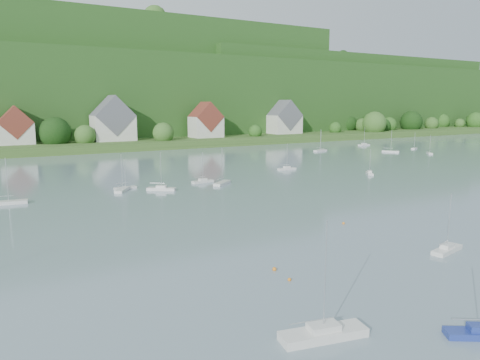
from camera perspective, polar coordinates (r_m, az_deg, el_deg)
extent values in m
cube|color=#375921|center=(200.12, -17.79, 4.48)|extent=(600.00, 60.00, 3.00)
cube|color=#1C3D13|center=(273.27, -21.39, 9.41)|extent=(620.00, 160.00, 40.00)
cube|color=#1C3D13|center=(270.26, -19.20, 11.24)|extent=(240.00, 130.00, 60.00)
cube|color=#1C3D13|center=(321.32, 9.16, 10.21)|extent=(200.00, 110.00, 48.00)
sphere|color=#1E5118|center=(323.61, 23.96, 6.74)|extent=(10.24, 10.24, 10.24)
sphere|color=#2F5820|center=(253.79, 16.50, 6.81)|extent=(12.88, 12.88, 12.88)
sphere|color=black|center=(264.89, 13.39, 6.87)|extent=(10.46, 10.46, 10.46)
sphere|color=#1E5118|center=(241.24, 11.85, 6.38)|extent=(6.45, 6.45, 6.45)
sphere|color=#2F5820|center=(327.43, 25.86, 6.41)|extent=(6.37, 6.37, 6.37)
sphere|color=black|center=(270.93, 15.93, 6.83)|extent=(10.68, 10.68, 10.68)
sphere|color=black|center=(285.11, 20.70, 6.84)|extent=(12.85, 12.85, 12.85)
sphere|color=#2F5820|center=(182.71, -18.87, 5.29)|extent=(8.19, 8.19, 8.19)
sphere|color=#2F5820|center=(269.82, 16.78, 6.77)|extent=(10.50, 10.50, 10.50)
sphere|color=black|center=(264.83, 17.55, 6.52)|extent=(8.05, 8.05, 8.05)
sphere|color=#2F5820|center=(207.32, -4.57, 6.58)|extent=(12.16, 12.16, 12.16)
sphere|color=#2F5820|center=(186.95, -9.61, 5.81)|extent=(8.73, 8.73, 8.73)
sphere|color=#1E5118|center=(302.24, 23.01, 6.50)|extent=(7.74, 7.74, 7.74)
sphere|color=#1E5118|center=(270.69, 18.17, 6.59)|extent=(8.84, 8.84, 8.84)
sphere|color=#1E5118|center=(330.65, 27.44, 6.59)|extent=(11.28, 11.28, 11.28)
sphere|color=#1E5118|center=(208.34, 1.93, 6.08)|extent=(6.24, 6.24, 6.24)
sphere|color=black|center=(230.85, 4.82, 6.55)|extent=(8.16, 8.16, 8.16)
sphere|color=#2F5820|center=(264.65, 15.08, 6.63)|extent=(8.09, 8.09, 8.09)
sphere|color=#2F5820|center=(300.76, 22.90, 6.52)|extent=(8.14, 8.14, 8.14)
sphere|color=black|center=(183.41, -22.18, 5.50)|extent=(11.92, 11.92, 11.92)
sphere|color=#1E5118|center=(266.39, -12.38, 18.55)|extent=(12.83, 12.83, 12.83)
sphere|color=#1E5118|center=(281.28, -21.83, 17.61)|extent=(12.73, 12.73, 12.73)
sphere|color=#1E5118|center=(273.61, -2.39, 18.46)|extent=(11.50, 11.50, 11.50)
sphere|color=#1E5118|center=(291.91, -9.46, 17.89)|extent=(14.65, 14.65, 14.65)
sphere|color=#2F5820|center=(244.13, -10.64, 19.42)|extent=(11.95, 11.95, 11.95)
sphere|color=#1E5118|center=(286.95, 4.91, 17.95)|extent=(9.76, 9.76, 9.76)
sphere|color=black|center=(245.02, -21.64, 18.74)|extent=(8.21, 8.21, 8.21)
sphere|color=#2F5820|center=(266.26, -26.76, 17.76)|extent=(12.24, 12.24, 12.24)
sphere|color=#2F5820|center=(287.81, 3.54, 17.92)|extent=(9.00, 9.00, 9.00)
sphere|color=#1E5118|center=(293.52, -0.46, 17.74)|extent=(8.03, 8.03, 8.03)
sphere|color=#2F5820|center=(335.84, 11.20, 14.51)|extent=(9.52, 9.52, 9.52)
sphere|color=#2F5820|center=(375.55, 17.85, 13.68)|extent=(9.12, 9.12, 9.12)
sphere|color=#2F5820|center=(292.25, -0.59, 15.64)|extent=(14.97, 14.97, 14.97)
sphere|color=black|center=(304.13, 12.79, 14.93)|extent=(7.52, 7.52, 7.52)
sphere|color=#1E5118|center=(279.90, -4.38, 15.70)|extent=(9.78, 9.78, 9.78)
sphere|color=#1E5118|center=(298.95, 3.09, 15.39)|extent=(12.02, 12.02, 12.02)
sphere|color=black|center=(294.27, 8.24, 15.39)|extent=(11.57, 11.57, 11.57)
sphere|color=#1E5118|center=(274.45, 7.37, 15.88)|extent=(12.65, 12.65, 12.65)
sphere|color=#2F5820|center=(291.22, 9.96, 15.29)|extent=(8.28, 8.28, 8.28)
sphere|color=black|center=(334.82, 9.33, 14.52)|extent=(7.47, 7.47, 7.47)
sphere|color=#2F5820|center=(281.87, 0.31, 15.67)|extent=(9.48, 9.48, 9.48)
sphere|color=black|center=(353.43, 11.37, 13.24)|extent=(8.43, 8.43, 8.43)
sphere|color=black|center=(328.90, 13.50, 13.61)|extent=(13.54, 13.54, 13.54)
sphere|color=black|center=(295.92, 3.17, 14.39)|extent=(15.08, 15.08, 15.08)
sphere|color=#2F5820|center=(303.96, -0.17, 14.30)|extent=(15.99, 15.99, 15.99)
sphere|color=black|center=(271.13, -22.40, 14.17)|extent=(15.72, 15.72, 15.72)
sphere|color=#2F5820|center=(395.27, 11.66, 12.96)|extent=(14.17, 14.17, 14.17)
sphere|color=#1E5118|center=(269.29, -19.09, 14.21)|extent=(10.54, 10.54, 10.54)
sphere|color=black|center=(358.64, 20.81, 12.92)|extent=(14.14, 14.14, 14.14)
cube|color=beige|center=(184.73, -26.30, 5.28)|extent=(12.00, 9.00, 8.00)
cube|color=brown|center=(184.55, -26.39, 6.52)|extent=(12.00, 9.36, 12.00)
cube|color=beige|center=(189.17, -15.63, 6.29)|extent=(16.00, 11.00, 10.00)
cube|color=#5B5C63|center=(188.98, -15.70, 7.80)|extent=(16.00, 11.44, 16.00)
cube|color=beige|center=(201.02, -4.30, 6.64)|extent=(13.00, 10.00, 9.00)
cube|color=brown|center=(200.84, -4.32, 7.92)|extent=(13.00, 10.40, 13.00)
cube|color=beige|center=(227.38, 5.61, 6.96)|extent=(15.00, 10.00, 9.00)
cube|color=#5B5C63|center=(227.23, 5.62, 8.09)|extent=(15.00, 10.40, 15.00)
cube|color=silver|center=(36.89, 10.42, -18.49)|extent=(7.08, 3.25, 0.68)
cube|color=silver|center=(36.61, 10.45, -17.68)|extent=(2.61, 1.79, 0.50)
cylinder|color=silver|center=(34.97, 10.65, -11.80)|extent=(0.10, 0.10, 8.55)
cylinder|color=silver|center=(35.88, 8.98, -17.06)|extent=(3.70, 0.83, 0.08)
cube|color=navy|center=(40.88, 27.90, -16.71)|extent=(5.16, 4.00, 0.52)
cylinder|color=silver|center=(40.08, 26.99, -15.34)|extent=(2.45, 1.59, 0.08)
cube|color=silver|center=(60.49, 24.54, -7.98)|extent=(5.47, 2.51, 0.53)
cube|color=silver|center=(60.35, 24.58, -7.52)|extent=(2.02, 1.39, 0.50)
cylinder|color=silver|center=(59.57, 24.78, -4.70)|extent=(0.10, 0.10, 6.60)
cylinder|color=silver|center=(59.47, 24.30, -7.09)|extent=(2.86, 0.66, 0.08)
sphere|color=orange|center=(47.10, 6.22, -12.44)|extent=(0.38, 0.38, 0.38)
sphere|color=orange|center=(69.30, 12.86, -5.40)|extent=(0.40, 0.40, 0.40)
sphere|color=orange|center=(49.63, 4.34, -11.24)|extent=(0.47, 0.47, 0.47)
cube|color=silver|center=(200.95, 15.30, 4.27)|extent=(5.77, 1.83, 0.57)
cube|color=silver|center=(200.90, 15.31, 4.42)|extent=(2.04, 1.20, 0.50)
cylinder|color=silver|center=(200.65, 15.35, 5.36)|extent=(0.10, 0.10, 7.14)
cylinder|color=silver|center=(200.22, 15.15, 4.60)|extent=(3.14, 0.21, 0.08)
cube|color=silver|center=(100.28, -2.25, -0.39)|extent=(5.70, 4.96, 0.59)
cylinder|color=silver|center=(99.67, -2.26, 1.88)|extent=(0.10, 0.10, 7.42)
cylinder|color=silver|center=(99.28, -2.46, 0.21)|extent=(2.62, 2.07, 0.08)
cube|color=silver|center=(192.33, 21.02, 3.74)|extent=(4.85, 3.32, 0.48)
cylinder|color=silver|center=(192.06, 21.08, 4.69)|extent=(0.10, 0.10, 5.95)
cylinder|color=silver|center=(191.53, 21.00, 4.06)|extent=(2.38, 1.24, 0.08)
cube|color=silver|center=(173.18, 10.05, 3.67)|extent=(6.36, 3.08, 0.61)
cylinder|color=silver|center=(172.82, 10.09, 5.04)|extent=(0.10, 0.10, 7.67)
cylinder|color=silver|center=(172.33, 9.87, 4.05)|extent=(3.30, 0.85, 0.08)
cube|color=silver|center=(119.35, 15.95, 0.82)|extent=(3.85, 4.55, 0.47)
cube|color=silver|center=(119.28, 15.96, 1.05)|extent=(1.72, 1.87, 0.50)
cylinder|color=silver|center=(118.93, 16.02, 2.32)|extent=(0.10, 0.10, 5.86)
cylinder|color=silver|center=(118.51, 16.03, 1.31)|extent=(1.60, 2.12, 0.08)
cube|color=silver|center=(97.76, -14.19, -0.97)|extent=(4.75, 1.71, 0.46)
cylinder|color=silver|center=(97.25, -14.27, 0.84)|extent=(0.10, 0.10, 5.81)
cylinder|color=silver|center=(97.32, -14.60, -0.36)|extent=(2.55, 0.31, 0.08)
cube|color=silver|center=(95.53, -14.53, -1.20)|extent=(4.41, 5.51, 0.56)
cylinder|color=silver|center=(94.92, -14.62, 1.03)|extent=(0.10, 0.10, 6.98)
cylinder|color=silver|center=(94.54, -14.72, -0.59)|extent=(1.78, 2.59, 0.08)
cube|color=silver|center=(102.81, -4.69, -0.19)|extent=(5.24, 1.92, 0.51)
cube|color=silver|center=(102.72, -4.69, 0.09)|extent=(1.88, 1.17, 0.50)
cylinder|color=silver|center=(102.28, -4.71, 1.72)|extent=(0.10, 0.10, 6.41)
cylinder|color=silver|center=(102.23, -5.07, 0.41)|extent=(2.81, 0.35, 0.08)
cube|color=silver|center=(90.40, -27.02, -2.53)|extent=(6.29, 2.51, 0.61)
cylinder|color=silver|center=(89.70, -27.22, 0.05)|extent=(0.10, 0.10, 7.64)
cylinder|color=silver|center=(90.26, -27.66, -1.82)|extent=(3.34, 0.52, 0.08)
cube|color=silver|center=(94.71, -9.84, -1.12)|extent=(5.67, 4.81, 0.59)
cube|color=silver|center=(94.61, -9.85, -0.79)|extent=(2.33, 2.14, 0.50)
cylinder|color=silver|center=(94.07, -9.91, 1.25)|extent=(0.10, 0.10, 7.32)
cylinder|color=silver|center=(94.75, -10.37, -0.40)|extent=(2.63, 1.99, 0.08)
cube|color=silver|center=(175.80, 10.08, 3.75)|extent=(5.50, 4.71, 0.57)
cylinder|color=silver|center=(175.47, 10.12, 5.00)|extent=(0.10, 0.10, 7.12)
cylinder|color=silver|center=(174.86, 10.03, 4.11)|extent=(2.54, 1.96, 0.08)
cube|color=silver|center=(176.01, 18.39, 3.42)|extent=(4.76, 5.93, 0.60)
cylinder|color=silver|center=(175.65, 18.46, 4.74)|extent=(0.10, 0.10, 7.52)
cylinder|color=silver|center=(176.02, 18.12, 3.83)|extent=(1.92, 2.79, 0.08)
cube|color=silver|center=(123.02, 5.91, 1.40)|extent=(5.23, 1.61, 0.52)
cube|color=silver|center=(122.95, 5.91, 1.63)|extent=(1.85, 1.07, 0.50)
cylinder|color=silver|center=(122.57, 5.93, 3.02)|extent=(0.10, 0.10, 6.48)
cylinder|color=silver|center=(122.43, 5.61, 1.91)|extent=(2.85, 0.17, 0.08)
cube|color=silver|center=(175.36, 22.69, 3.13)|extent=(4.40, 4.63, 0.50)
cylinder|color=silver|center=(175.06, 22.76, 4.23)|extent=(0.10, 0.10, 6.25)
cylinder|color=silver|center=(174.52, 22.76, 3.48)|extent=(1.91, 2.08, 0.08)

